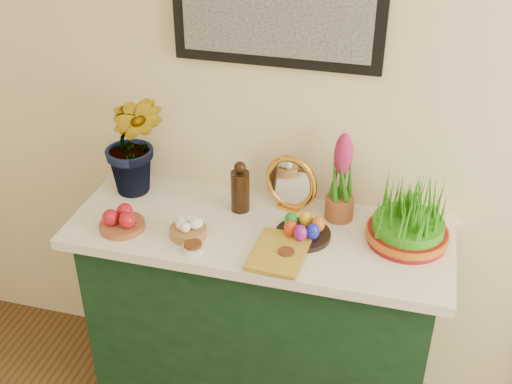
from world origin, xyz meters
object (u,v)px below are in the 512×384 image
at_px(hyacinth_green, 132,127).
at_px(mirror, 291,183).
at_px(sideboard, 259,321).
at_px(book, 254,247).
at_px(wheatgrass_sabzeh, 409,217).

bearing_deg(hyacinth_green, mirror, -1.39).
distance_m(sideboard, book, 0.50).
distance_m(sideboard, mirror, 0.60).
distance_m(hyacinth_green, wheatgrass_sabzeh, 1.07).
relative_size(hyacinth_green, mirror, 2.54).
relative_size(sideboard, hyacinth_green, 2.27).
bearing_deg(wheatgrass_sabzeh, sideboard, -174.76).
height_order(book, wheatgrass_sabzeh, wheatgrass_sabzeh).
bearing_deg(sideboard, mirror, 63.47).
xyz_separation_m(sideboard, wheatgrass_sabzeh, (0.53, 0.05, 0.57)).
bearing_deg(mirror, wheatgrass_sabzeh, -14.08).
height_order(sideboard, book, book).
height_order(hyacinth_green, mirror, hyacinth_green).
xyz_separation_m(sideboard, book, (0.02, -0.15, 0.48)).
relative_size(hyacinth_green, wheatgrass_sabzeh, 1.97).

